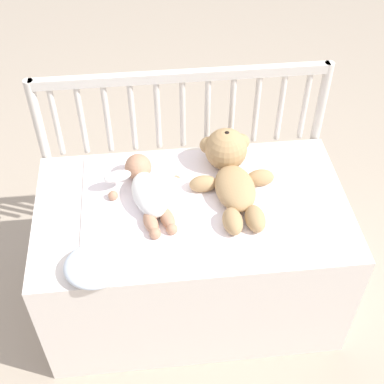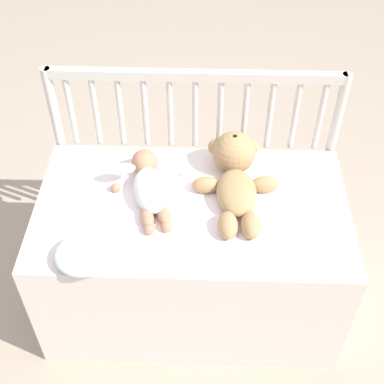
# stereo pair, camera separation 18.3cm
# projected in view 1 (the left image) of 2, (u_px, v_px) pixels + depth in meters

# --- Properties ---
(ground_plane) EXTENTS (12.00, 12.00, 0.00)m
(ground_plane) POSITION_uv_depth(u_px,v_px,m) (192.00, 295.00, 2.25)
(ground_plane) COLOR tan
(crib_mattress) EXTENTS (1.10, 0.62, 0.55)m
(crib_mattress) POSITION_uv_depth(u_px,v_px,m) (192.00, 255.00, 2.06)
(crib_mattress) COLOR white
(crib_mattress) RESTS_ON ground_plane
(crib_rail) EXTENTS (1.10, 0.04, 0.88)m
(crib_rail) POSITION_uv_depth(u_px,v_px,m) (183.00, 130.00, 2.05)
(crib_rail) COLOR beige
(crib_rail) RESTS_ON ground_plane
(blanket) EXTENTS (0.82, 0.54, 0.01)m
(blanket) POSITION_uv_depth(u_px,v_px,m) (199.00, 200.00, 1.88)
(blanket) COLOR white
(blanket) RESTS_ON crib_mattress
(teddy_bear) EXTENTS (0.31, 0.45, 0.16)m
(teddy_bear) POSITION_uv_depth(u_px,v_px,m) (231.00, 170.00, 1.91)
(teddy_bear) COLOR tan
(teddy_bear) RESTS_ON crib_mattress
(baby) EXTENTS (0.28, 0.37, 0.10)m
(baby) POSITION_uv_depth(u_px,v_px,m) (148.00, 190.00, 1.86)
(baby) COLOR white
(baby) RESTS_ON crib_mattress
(small_pillow) EXTENTS (0.19, 0.18, 0.06)m
(small_pillow) POSITION_uv_depth(u_px,v_px,m) (95.00, 265.00, 1.65)
(small_pillow) COLOR silver
(small_pillow) RESTS_ON crib_mattress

